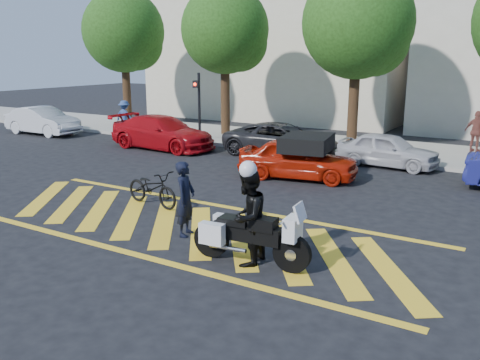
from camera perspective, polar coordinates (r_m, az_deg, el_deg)
The scene contains 19 objects.
ground at distance 12.28m, azimuth -6.33°, elevation -5.25°, with size 90.00×90.00×0.00m, color black.
sidewalk at distance 22.68m, azimuth 12.36°, elevation 3.63°, with size 60.00×5.00×0.15m, color #9E998E.
crosswalk at distance 12.30m, azimuth -6.47°, elevation -5.20°, with size 12.33×4.00×0.01m.
building_left at distance 33.75m, azimuth 4.65°, elevation 15.60°, with size 16.00×8.00×10.00m, color beige.
tree_far_left at distance 29.17m, azimuth -12.65°, elevation 15.67°, with size 4.40×4.40×7.41m.
tree_left at distance 25.17m, azimuth -1.38°, elevation 16.19°, with size 4.20×4.20×7.26m.
tree_center at distance 22.38m, azimuth 13.43°, elevation 16.37°, with size 4.60×4.60×7.56m.
signal_pole at distance 23.39m, azimuth -4.69°, elevation 8.78°, with size 0.28×0.43×3.20m.
officer_bike at distance 11.49m, azimuth -6.15°, elevation -2.11°, with size 0.63×0.41×1.72m, color black.
bicycle at distance 13.96m, azimuth -9.84°, elevation -0.88°, with size 0.66×1.88×0.99m, color black.
police_motorcycle at distance 9.95m, azimuth 0.96°, elevation -6.20°, with size 2.48×0.82×1.09m.
officer_moto at distance 9.84m, azimuth 0.89°, elevation -4.20°, with size 0.93×0.72×1.91m, color black.
red_convertible at distance 16.85m, azimuth 6.56°, elevation 2.39°, with size 1.57×3.91×1.33m, color #B51B08.
parked_far_left at distance 28.00m, azimuth -21.28°, elevation 6.22°, with size 1.48×4.24×1.40m, color #B6B8BE.
parked_left at distance 22.35m, azimuth -8.71°, elevation 5.30°, with size 2.00×4.91×1.43m, color #A90A11.
parked_mid_left at distance 20.77m, azimuth 4.70°, elevation 4.60°, with size 2.17×4.70×1.31m, color black.
parked_mid_right at distance 19.29m, azimuth 16.24°, elevation 3.26°, with size 1.47×3.65×1.25m, color #B7B6BA.
pedestrian_left at distance 26.78m, azimuth -12.82°, elevation 7.02°, with size 1.02×0.58×1.57m, color #2F4982.
pedestrian_right at distance 22.64m, azimuth 25.03°, elevation 4.95°, with size 0.98×0.41×1.66m, color brown.
Camera 1 is at (7.10, -9.17, 4.03)m, focal length 38.00 mm.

